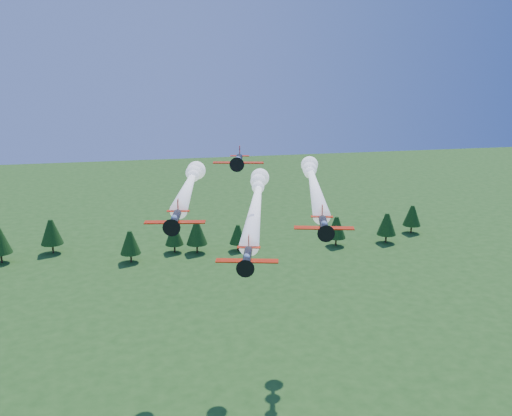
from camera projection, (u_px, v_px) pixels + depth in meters
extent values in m
cylinder|color=black|center=(247.00, 257.00, 68.28)|extent=(2.37, 5.55, 1.01)
cone|color=black|center=(246.00, 266.00, 65.19)|extent=(1.21, 1.14, 1.01)
cone|color=black|center=(245.00, 268.00, 64.60)|extent=(0.55, 0.55, 0.45)
cylinder|color=black|center=(245.00, 269.00, 64.44)|extent=(2.07, 0.58, 2.13)
cube|color=red|center=(247.00, 261.00, 67.97)|extent=(7.60, 3.23, 0.12)
cube|color=red|center=(249.00, 247.00, 71.75)|extent=(3.06, 1.58, 0.07)
cube|color=red|center=(249.00, 241.00, 71.65)|extent=(0.33, 0.95, 1.47)
ellipsoid|color=#7E99C3|center=(247.00, 256.00, 67.30)|extent=(1.01, 1.36, 0.63)
sphere|color=white|center=(259.00, 188.00, 105.77)|extent=(2.30, 2.30, 2.30)
sphere|color=white|center=(260.00, 182.00, 110.52)|extent=(3.00, 3.00, 3.00)
sphere|color=white|center=(260.00, 177.00, 115.26)|extent=(3.70, 3.70, 3.70)
cylinder|color=black|center=(175.00, 219.00, 78.27)|extent=(2.23, 6.17, 1.12)
cone|color=black|center=(172.00, 226.00, 74.84)|extent=(1.29, 1.20, 1.12)
cone|color=black|center=(172.00, 227.00, 74.19)|extent=(0.58, 0.59, 0.49)
cylinder|color=black|center=(171.00, 228.00, 74.00)|extent=(2.33, 0.48, 2.36)
cube|color=red|center=(175.00, 222.00, 77.92)|extent=(8.45, 3.04, 0.13)
cube|color=red|center=(178.00, 211.00, 82.11)|extent=(3.38, 1.54, 0.08)
cube|color=red|center=(178.00, 205.00, 82.00)|extent=(0.30, 1.07, 1.63)
ellipsoid|color=#7E99C3|center=(174.00, 218.00, 77.18)|extent=(1.05, 1.47, 0.70)
sphere|color=white|center=(192.00, 176.00, 107.11)|extent=(2.30, 2.30, 2.30)
sphere|color=white|center=(194.00, 173.00, 110.58)|extent=(3.00, 3.00, 3.00)
sphere|color=white|center=(195.00, 169.00, 114.05)|extent=(3.70, 3.70, 3.70)
cylinder|color=black|center=(324.00, 225.00, 78.23)|extent=(2.62, 6.04, 1.10)
cone|color=black|center=(326.00, 232.00, 74.86)|extent=(1.32, 1.25, 1.10)
cone|color=black|center=(326.00, 233.00, 74.22)|extent=(0.60, 0.61, 0.49)
cylinder|color=black|center=(326.00, 234.00, 74.04)|extent=(2.25, 0.65, 2.32)
cube|color=red|center=(324.00, 228.00, 77.89)|extent=(8.28, 3.57, 0.13)
cube|color=red|center=(322.00, 217.00, 82.01)|extent=(3.34, 1.74, 0.08)
cube|color=red|center=(322.00, 211.00, 81.89)|extent=(0.37, 1.04, 1.60)
ellipsoid|color=#7E99C3|center=(324.00, 223.00, 77.16)|extent=(1.11, 1.49, 0.69)
sphere|color=white|center=(311.00, 172.00, 115.13)|extent=(2.30, 2.30, 2.30)
sphere|color=white|center=(310.00, 168.00, 119.74)|extent=(3.00, 3.00, 3.00)
sphere|color=white|center=(309.00, 164.00, 124.36)|extent=(3.70, 3.70, 3.70)
cylinder|color=black|center=(238.00, 160.00, 85.45)|extent=(2.32, 5.62, 1.02)
cone|color=black|center=(237.00, 164.00, 82.33)|extent=(1.22, 1.14, 1.02)
cone|color=black|center=(237.00, 165.00, 81.73)|extent=(0.55, 0.56, 0.45)
cylinder|color=black|center=(237.00, 165.00, 81.56)|extent=(2.10, 0.56, 2.15)
cube|color=red|center=(238.00, 163.00, 85.14)|extent=(7.69, 3.17, 0.12)
cube|color=red|center=(240.00, 156.00, 88.96)|extent=(3.09, 1.56, 0.07)
cube|color=red|center=(240.00, 150.00, 88.85)|extent=(0.32, 0.97, 1.49)
ellipsoid|color=#7E99C3|center=(238.00, 158.00, 84.46)|extent=(1.01, 1.37, 0.64)
cylinder|color=#382314|center=(386.00, 238.00, 201.36)|extent=(0.60, 0.60, 2.96)
cone|color=#133710|center=(387.00, 224.00, 200.05)|extent=(6.76, 6.76, 7.61)
cylinder|color=#382314|center=(197.00, 248.00, 190.62)|extent=(0.60, 0.60, 3.07)
cone|color=#133710|center=(197.00, 233.00, 189.25)|extent=(7.01, 7.01, 7.88)
cylinder|color=#382314|center=(336.00, 242.00, 197.93)|extent=(0.60, 0.60, 2.89)
cone|color=#133710|center=(336.00, 227.00, 196.65)|extent=(6.60, 6.60, 7.42)
cylinder|color=#382314|center=(53.00, 248.00, 190.20)|extent=(0.60, 0.60, 3.22)
cone|color=#133710|center=(51.00, 232.00, 188.76)|extent=(7.36, 7.36, 8.28)
cylinder|color=#382314|center=(238.00, 247.00, 192.90)|extent=(0.60, 0.60, 2.51)
cone|color=#133710|center=(238.00, 234.00, 191.78)|extent=(5.73, 5.73, 6.45)
cylinder|color=#382314|center=(175.00, 248.00, 191.14)|extent=(0.60, 0.60, 2.70)
cone|color=#133710|center=(174.00, 235.00, 189.94)|extent=(6.17, 6.17, 6.94)
cylinder|color=#382314|center=(1.00, 258.00, 181.09)|extent=(0.60, 0.60, 3.21)
cylinder|color=#382314|center=(131.00, 258.00, 181.72)|extent=(0.60, 0.60, 2.87)
cone|color=#133710|center=(130.00, 242.00, 180.45)|extent=(6.56, 6.56, 7.38)
cylinder|color=#382314|center=(411.00, 229.00, 212.86)|extent=(0.60, 0.60, 2.91)
cone|color=#133710|center=(412.00, 216.00, 211.56)|extent=(6.65, 6.65, 7.48)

